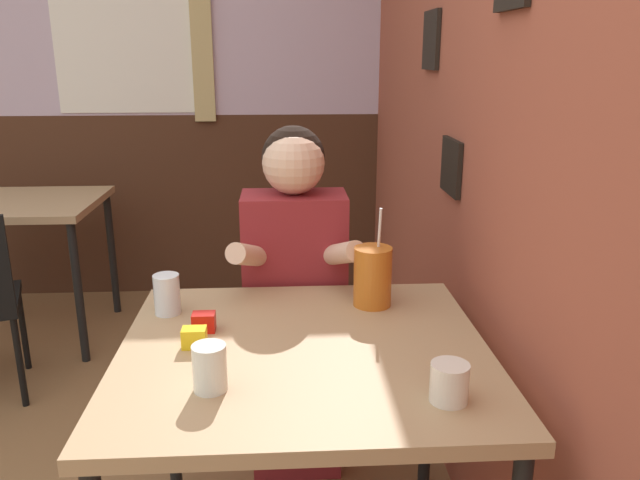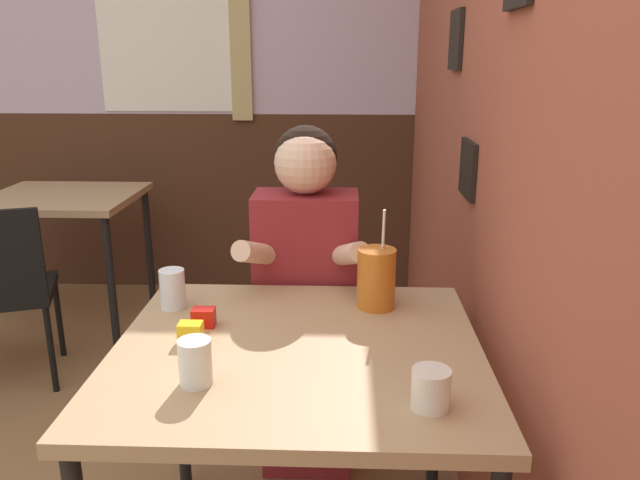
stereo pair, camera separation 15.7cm
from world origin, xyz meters
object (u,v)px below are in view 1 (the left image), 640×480
at_px(background_table, 23,218).
at_px(person_seated, 295,300).
at_px(main_table, 304,372).
at_px(cocktail_pitcher, 373,276).

bearing_deg(background_table, person_seated, -40.87).
xyz_separation_m(main_table, cocktail_pitcher, (0.21, 0.26, 0.16)).
height_order(background_table, cocktail_pitcher, cocktail_pitcher).
bearing_deg(cocktail_pitcher, person_seated, 127.73).
distance_m(main_table, cocktail_pitcher, 0.37).
height_order(main_table, person_seated, person_seated).
distance_m(background_table, person_seated, 1.79).
relative_size(person_seated, cocktail_pitcher, 4.18).
bearing_deg(person_seated, background_table, 139.13).
bearing_deg(cocktail_pitcher, background_table, 137.23).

